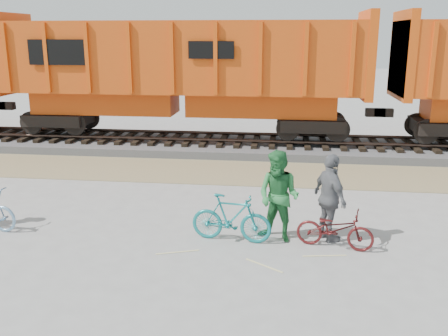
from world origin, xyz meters
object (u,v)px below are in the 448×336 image
Objects in this scene: bicycle_teal at (231,218)px; person_woman at (330,198)px; hopper_car_center at (181,71)px; person_man at (279,196)px; bicycle_maroon at (335,229)px.

bicycle_teal is 0.91× the size of person_woman.
person_woman is at bearing -60.09° from hopper_car_center.
person_woman is at bearing 32.61° from person_man.
hopper_car_center is 10.30m from person_woman.
person_woman is (-0.10, 0.40, 0.54)m from bicycle_maroon.
bicycle_teal is 1.12m from person_man.
hopper_car_center is 7.26× the size of person_woman.
person_woman is (5.04, -8.75, -2.04)m from hopper_car_center.
bicycle_teal is 0.88× the size of person_man.
hopper_car_center reaches higher than person_woman.
bicycle_teal is 2.16m from person_woman.
hopper_car_center reaches higher than person_man.
hopper_car_center is 10.81m from bicycle_maroon.
hopper_car_center is at bearing 140.76° from person_man.
person_man is at bearing 89.02° from bicycle_maroon.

